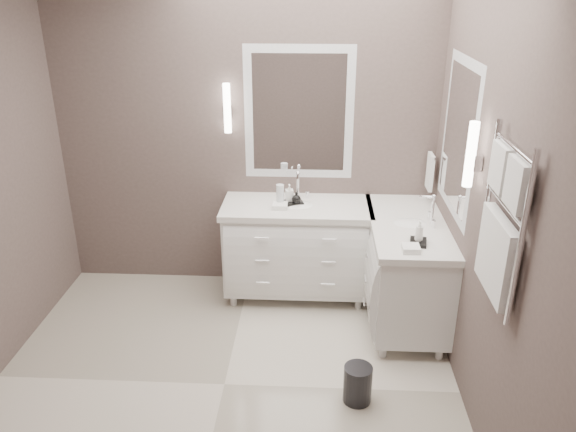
# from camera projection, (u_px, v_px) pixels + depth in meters

# --- Properties ---
(floor) EXTENTS (3.20, 3.00, 0.01)m
(floor) POSITION_uv_depth(u_px,v_px,m) (224.00, 385.00, 3.86)
(floor) COLOR beige
(floor) RESTS_ON ground
(wall_back) EXTENTS (3.20, 0.01, 2.70)m
(wall_back) POSITION_uv_depth(u_px,v_px,m) (245.00, 136.00, 4.71)
(wall_back) COLOR #554744
(wall_back) RESTS_ON floor
(wall_front) EXTENTS (3.20, 0.01, 2.70)m
(wall_front) POSITION_uv_depth(u_px,v_px,m) (139.00, 362.00, 1.95)
(wall_front) COLOR #554744
(wall_front) RESTS_ON floor
(wall_right) EXTENTS (0.01, 3.00, 2.70)m
(wall_right) POSITION_uv_depth(u_px,v_px,m) (489.00, 207.00, 3.25)
(wall_right) COLOR #554744
(wall_right) RESTS_ON floor
(vanity_back) EXTENTS (1.24, 0.59, 0.97)m
(vanity_back) POSITION_uv_depth(u_px,v_px,m) (297.00, 244.00, 4.77)
(vanity_back) COLOR white
(vanity_back) RESTS_ON floor
(vanity_right) EXTENTS (0.59, 1.24, 0.97)m
(vanity_right) POSITION_uv_depth(u_px,v_px,m) (406.00, 265.00, 4.43)
(vanity_right) COLOR white
(vanity_right) RESTS_ON floor
(mirror_back) EXTENTS (0.90, 0.02, 1.10)m
(mirror_back) POSITION_uv_depth(u_px,v_px,m) (299.00, 114.00, 4.59)
(mirror_back) COLOR white
(mirror_back) RESTS_ON wall_back
(mirror_right) EXTENTS (0.02, 0.90, 1.10)m
(mirror_right) POSITION_uv_depth(u_px,v_px,m) (458.00, 137.00, 3.91)
(mirror_right) COLOR white
(mirror_right) RESTS_ON wall_right
(sconce_back) EXTENTS (0.06, 0.06, 0.40)m
(sconce_back) POSITION_uv_depth(u_px,v_px,m) (227.00, 109.00, 4.55)
(sconce_back) COLOR white
(sconce_back) RESTS_ON wall_back
(sconce_right) EXTENTS (0.06, 0.06, 0.40)m
(sconce_right) POSITION_uv_depth(u_px,v_px,m) (471.00, 156.00, 3.36)
(sconce_right) COLOR white
(sconce_right) RESTS_ON wall_right
(towel_bar_corner) EXTENTS (0.03, 0.22, 0.30)m
(towel_bar_corner) POSITION_uv_depth(u_px,v_px,m) (430.00, 171.00, 4.60)
(towel_bar_corner) COLOR white
(towel_bar_corner) RESTS_ON wall_right
(towel_ladder) EXTENTS (0.06, 0.58, 0.90)m
(towel_ladder) POSITION_uv_depth(u_px,v_px,m) (501.00, 229.00, 2.87)
(towel_ladder) COLOR white
(towel_ladder) RESTS_ON wall_right
(waste_bin) EXTENTS (0.22, 0.22, 0.26)m
(waste_bin) POSITION_uv_depth(u_px,v_px,m) (358.00, 384.00, 3.66)
(waste_bin) COLOR black
(waste_bin) RESTS_ON floor
(amenity_tray_back) EXTENTS (0.19, 0.16, 0.02)m
(amenity_tray_back) POSITION_uv_depth(u_px,v_px,m) (293.00, 203.00, 4.63)
(amenity_tray_back) COLOR black
(amenity_tray_back) RESTS_ON vanity_back
(amenity_tray_right) EXTENTS (0.14, 0.17, 0.02)m
(amenity_tray_right) POSITION_uv_depth(u_px,v_px,m) (418.00, 242.00, 3.95)
(amenity_tray_right) COLOR black
(amenity_tray_right) RESTS_ON vanity_right
(water_bottle) EXTENTS (0.08, 0.08, 0.18)m
(water_bottle) POSITION_uv_depth(u_px,v_px,m) (280.00, 195.00, 4.57)
(water_bottle) COLOR silver
(water_bottle) RESTS_ON vanity_back
(soap_bottle_a) EXTENTS (0.07, 0.07, 0.14)m
(soap_bottle_a) POSITION_uv_depth(u_px,v_px,m) (289.00, 193.00, 4.62)
(soap_bottle_a) COLOR white
(soap_bottle_a) RESTS_ON amenity_tray_back
(soap_bottle_b) EXTENTS (0.08, 0.08, 0.10)m
(soap_bottle_b) POSITION_uv_depth(u_px,v_px,m) (296.00, 197.00, 4.58)
(soap_bottle_b) COLOR black
(soap_bottle_b) RESTS_ON amenity_tray_back
(soap_bottle_c) EXTENTS (0.07, 0.07, 0.15)m
(soap_bottle_c) POSITION_uv_depth(u_px,v_px,m) (419.00, 231.00, 3.91)
(soap_bottle_c) COLOR white
(soap_bottle_c) RESTS_ON amenity_tray_right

